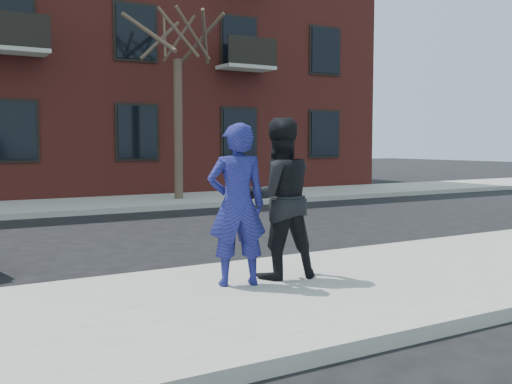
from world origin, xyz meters
TOP-DOWN VIEW (x-y plane):
  - ground at (0.00, 0.00)m, footprint 100.00×100.00m
  - near_sidewalk at (0.00, -0.25)m, footprint 50.00×3.50m
  - near_curb at (0.00, 1.55)m, footprint 50.00×0.10m
  - far_sidewalk at (0.00, 11.25)m, footprint 50.00×3.50m
  - far_curb at (0.00, 9.45)m, footprint 50.00×0.10m
  - apartment_building at (2.00, 18.00)m, footprint 24.30×10.30m
  - street_tree at (4.50, 11.00)m, footprint 3.60×3.60m
  - man_hoodie at (0.64, 0.30)m, footprint 0.80×0.64m
  - man_peacoat at (1.28, 0.39)m, footprint 1.10×0.93m

SIDE VIEW (x-z plane):
  - ground at x=0.00m, z-range 0.00..0.00m
  - near_sidewalk at x=0.00m, z-range 0.00..0.15m
  - near_curb at x=0.00m, z-range 0.00..0.15m
  - far_sidewalk at x=0.00m, z-range 0.00..0.15m
  - far_curb at x=0.00m, z-range 0.00..0.15m
  - man_hoodie at x=0.64m, z-range 0.15..2.07m
  - man_peacoat at x=1.28m, z-range 0.15..2.15m
  - street_tree at x=4.50m, z-range 2.12..8.92m
  - apartment_building at x=2.00m, z-range 0.01..12.31m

